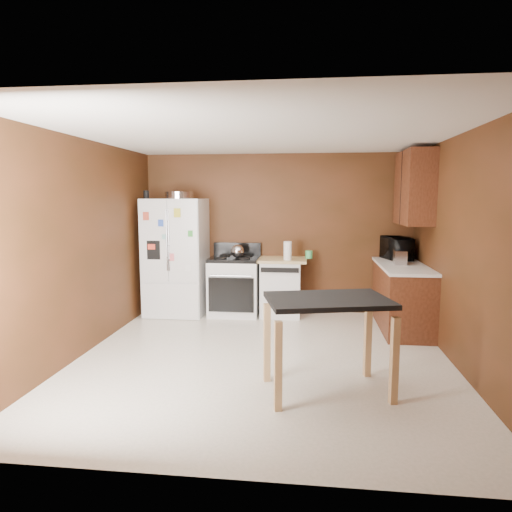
% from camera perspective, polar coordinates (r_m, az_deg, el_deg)
% --- Properties ---
extents(floor, '(4.50, 4.50, 0.00)m').
position_cam_1_polar(floor, '(5.32, 0.86, -12.70)').
color(floor, white).
rests_on(floor, ground).
extents(ceiling, '(4.50, 4.50, 0.00)m').
position_cam_1_polar(ceiling, '(5.04, 0.92, 15.05)').
color(ceiling, white).
rests_on(ceiling, ground).
extents(wall_back, '(4.20, 0.00, 4.20)m').
position_cam_1_polar(wall_back, '(7.26, 2.69, 2.83)').
color(wall_back, '#562B16').
rests_on(wall_back, ground).
extents(wall_front, '(4.20, 0.00, 4.20)m').
position_cam_1_polar(wall_front, '(2.83, -3.74, -4.46)').
color(wall_front, '#562B16').
rests_on(wall_front, ground).
extents(wall_left, '(0.00, 4.50, 4.50)m').
position_cam_1_polar(wall_left, '(5.64, -20.85, 1.02)').
color(wall_left, '#562B16').
rests_on(wall_left, ground).
extents(wall_right, '(0.00, 4.50, 4.50)m').
position_cam_1_polar(wall_right, '(5.25, 24.33, 0.41)').
color(wall_right, '#562B16').
rests_on(wall_right, ground).
extents(roasting_pan, '(0.43, 0.43, 0.11)m').
position_cam_1_polar(roasting_pan, '(7.10, -9.57, 7.50)').
color(roasting_pan, silver).
rests_on(roasting_pan, refrigerator).
extents(pen_cup, '(0.08, 0.08, 0.12)m').
position_cam_1_polar(pen_cup, '(7.13, -13.55, 7.46)').
color(pen_cup, black).
rests_on(pen_cup, refrigerator).
extents(kettle, '(0.20, 0.20, 0.20)m').
position_cam_1_polar(kettle, '(6.98, -2.31, 0.60)').
color(kettle, silver).
rests_on(kettle, gas_range).
extents(paper_towel, '(0.16, 0.16, 0.28)m').
position_cam_1_polar(paper_towel, '(6.83, 3.97, 0.66)').
color(paper_towel, white).
rests_on(paper_towel, dishwasher).
extents(green_canister, '(0.13, 0.13, 0.12)m').
position_cam_1_polar(green_canister, '(7.05, 6.63, 0.19)').
color(green_canister, '#46B764').
rests_on(green_canister, dishwasher).
extents(toaster, '(0.18, 0.27, 0.19)m').
position_cam_1_polar(toaster, '(6.64, 17.56, -0.15)').
color(toaster, silver).
rests_on(toaster, right_cabinets).
extents(microwave, '(0.51, 0.63, 0.31)m').
position_cam_1_polar(microwave, '(7.13, 17.16, 0.82)').
color(microwave, black).
rests_on(microwave, right_cabinets).
extents(refrigerator, '(0.90, 0.80, 1.80)m').
position_cam_1_polar(refrigerator, '(7.20, -9.96, -0.12)').
color(refrigerator, white).
rests_on(refrigerator, ground).
extents(gas_range, '(0.76, 0.68, 1.10)m').
position_cam_1_polar(gas_range, '(7.12, -2.69, -3.67)').
color(gas_range, white).
rests_on(gas_range, ground).
extents(dishwasher, '(0.78, 0.63, 0.89)m').
position_cam_1_polar(dishwasher, '(7.07, 3.13, -3.83)').
color(dishwasher, white).
rests_on(dishwasher, ground).
extents(right_cabinets, '(0.63, 1.58, 2.45)m').
position_cam_1_polar(right_cabinets, '(6.65, 18.19, -0.93)').
color(right_cabinets, brown).
rests_on(right_cabinets, ground).
extents(island, '(1.25, 0.98, 0.91)m').
position_cam_1_polar(island, '(4.30, 8.96, -7.13)').
color(island, black).
rests_on(island, ground).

